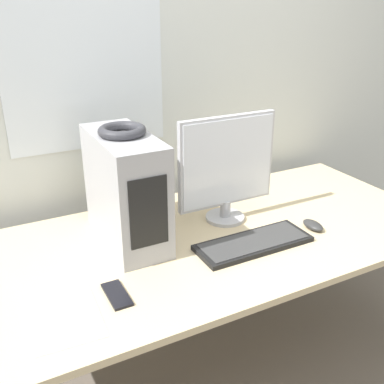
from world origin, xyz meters
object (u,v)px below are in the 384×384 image
headphones (122,131)px  monitor_main (227,167)px  pc_tower (126,189)px  keyboard (253,243)px  cell_phone (117,295)px  mouse (313,225)px

headphones → monitor_main: 0.50m
pc_tower → monitor_main: 0.45m
headphones → monitor_main: bearing=-4.5°
keyboard → cell_phone: (-0.60, -0.06, -0.01)m
keyboard → cell_phone: keyboard is taller
pc_tower → mouse: (0.74, -0.29, -0.21)m
mouse → cell_phone: mouse is taller
mouse → headphones: bearing=158.6°
pc_tower → monitor_main: size_ratio=1.00×
headphones → monitor_main: size_ratio=0.38×
keyboard → mouse: size_ratio=4.39×
monitor_main → keyboard: 0.35m
cell_phone → pc_tower: bearing=63.9°
pc_tower → monitor_main: (0.45, -0.03, 0.03)m
headphones → mouse: (0.74, -0.29, -0.45)m
pc_tower → cell_phone: size_ratio=3.06×
pc_tower → cell_phone: 0.45m
pc_tower → cell_phone: bearing=-116.2°
pc_tower → mouse: 0.82m
monitor_main → cell_phone: size_ratio=3.06×
headphones → keyboard: bearing=-34.1°
headphones → cell_phone: 0.60m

